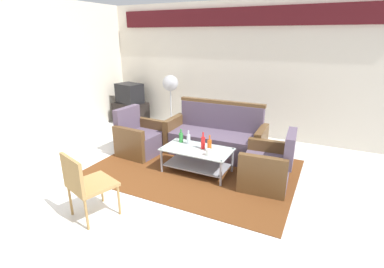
{
  "coord_description": "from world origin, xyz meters",
  "views": [
    {
      "loc": [
        1.84,
        -3.0,
        2.12
      ],
      "look_at": [
        -0.04,
        0.79,
        0.65
      ],
      "focal_mm": 26.68,
      "sensor_mm": 36.0,
      "label": 1
    }
  ],
  "objects_px": {
    "coffee_table": "(197,157)",
    "television": "(130,93)",
    "armchair_left": "(140,139)",
    "bottle_clear": "(189,139)",
    "wicker_chair": "(85,182)",
    "bottle_green": "(181,137)",
    "tv_stand": "(131,113)",
    "pedestal_fan": "(170,86)",
    "armchair_right": "(268,168)",
    "bottle_orange": "(209,145)",
    "bottle_red": "(203,143)",
    "couch": "(216,138)",
    "cup": "(209,152)"
  },
  "relations": [
    {
      "from": "bottle_red",
      "to": "wicker_chair",
      "type": "bearing_deg",
      "value": -112.9
    },
    {
      "from": "armchair_right",
      "to": "cup",
      "type": "height_order",
      "value": "armchair_right"
    },
    {
      "from": "armchair_left",
      "to": "cup",
      "type": "xyz_separation_m",
      "value": [
        1.57,
        -0.4,
        0.17
      ]
    },
    {
      "from": "couch",
      "to": "coffee_table",
      "type": "relative_size",
      "value": 1.66
    },
    {
      "from": "couch",
      "to": "television",
      "type": "distance_m",
      "value": 2.85
    },
    {
      "from": "couch",
      "to": "bottle_green",
      "type": "height_order",
      "value": "couch"
    },
    {
      "from": "tv_stand",
      "to": "television",
      "type": "bearing_deg",
      "value": 77.39
    },
    {
      "from": "couch",
      "to": "pedestal_fan",
      "type": "relative_size",
      "value": 1.44
    },
    {
      "from": "armchair_left",
      "to": "television",
      "type": "bearing_deg",
      "value": -133.79
    },
    {
      "from": "bottle_red",
      "to": "tv_stand",
      "type": "bearing_deg",
      "value": 148.31
    },
    {
      "from": "armchair_left",
      "to": "bottle_green",
      "type": "relative_size",
      "value": 3.75
    },
    {
      "from": "bottle_clear",
      "to": "wicker_chair",
      "type": "relative_size",
      "value": 0.28
    },
    {
      "from": "armchair_left",
      "to": "bottle_clear",
      "type": "distance_m",
      "value": 1.1
    },
    {
      "from": "tv_stand",
      "to": "armchair_left",
      "type": "bearing_deg",
      "value": -47.66
    },
    {
      "from": "armchair_right",
      "to": "tv_stand",
      "type": "xyz_separation_m",
      "value": [
        -3.79,
        1.68,
        -0.03
      ]
    },
    {
      "from": "bottle_green",
      "to": "pedestal_fan",
      "type": "bearing_deg",
      "value": 125.2
    },
    {
      "from": "bottle_red",
      "to": "bottle_orange",
      "type": "bearing_deg",
      "value": -18.46
    },
    {
      "from": "couch",
      "to": "wicker_chair",
      "type": "distance_m",
      "value": 2.62
    },
    {
      "from": "cup",
      "to": "pedestal_fan",
      "type": "xyz_separation_m",
      "value": [
        -1.8,
        1.96,
        0.55
      ]
    },
    {
      "from": "armchair_left",
      "to": "cup",
      "type": "bearing_deg",
      "value": 79.71
    },
    {
      "from": "armchair_left",
      "to": "wicker_chair",
      "type": "relative_size",
      "value": 1.01
    },
    {
      "from": "bottle_orange",
      "to": "couch",
      "type": "bearing_deg",
      "value": 105.14
    },
    {
      "from": "bottle_green",
      "to": "cup",
      "type": "distance_m",
      "value": 0.72
    },
    {
      "from": "bottle_green",
      "to": "pedestal_fan",
      "type": "distance_m",
      "value": 2.08
    },
    {
      "from": "bottle_red",
      "to": "cup",
      "type": "bearing_deg",
      "value": -47.96
    },
    {
      "from": "couch",
      "to": "bottle_clear",
      "type": "relative_size",
      "value": 7.84
    },
    {
      "from": "tv_stand",
      "to": "bottle_red",
      "type": "bearing_deg",
      "value": -31.69
    },
    {
      "from": "pedestal_fan",
      "to": "bottle_clear",
      "type": "bearing_deg",
      "value": -51.77
    },
    {
      "from": "wicker_chair",
      "to": "bottle_green",
      "type": "bearing_deg",
      "value": 99.13
    },
    {
      "from": "armchair_left",
      "to": "bottle_clear",
      "type": "bearing_deg",
      "value": 88.5
    },
    {
      "from": "bottle_clear",
      "to": "tv_stand",
      "type": "relative_size",
      "value": 0.29
    },
    {
      "from": "bottle_orange",
      "to": "tv_stand",
      "type": "bearing_deg",
      "value": 148.84
    },
    {
      "from": "couch",
      "to": "wicker_chair",
      "type": "bearing_deg",
      "value": 74.06
    },
    {
      "from": "armchair_left",
      "to": "pedestal_fan",
      "type": "xyz_separation_m",
      "value": [
        -0.24,
        1.57,
        0.73
      ]
    },
    {
      "from": "cup",
      "to": "bottle_clear",
      "type": "bearing_deg",
      "value": 148.95
    },
    {
      "from": "couch",
      "to": "bottle_red",
      "type": "xyz_separation_m",
      "value": [
        0.1,
        -0.79,
        0.2
      ]
    },
    {
      "from": "bottle_orange",
      "to": "wicker_chair",
      "type": "relative_size",
      "value": 0.31
    },
    {
      "from": "bottle_red",
      "to": "cup",
      "type": "xyz_separation_m",
      "value": [
        0.19,
        -0.21,
        -0.05
      ]
    },
    {
      "from": "coffee_table",
      "to": "cup",
      "type": "height_order",
      "value": "cup"
    },
    {
      "from": "armchair_left",
      "to": "bottle_green",
      "type": "height_order",
      "value": "armchair_left"
    },
    {
      "from": "bottle_clear",
      "to": "pedestal_fan",
      "type": "distance_m",
      "value": 2.19
    },
    {
      "from": "television",
      "to": "cup",
      "type": "bearing_deg",
      "value": 159.6
    },
    {
      "from": "pedestal_fan",
      "to": "armchair_right",
      "type": "bearing_deg",
      "value": -33.15
    },
    {
      "from": "armchair_left",
      "to": "television",
      "type": "xyz_separation_m",
      "value": [
        -1.38,
        1.52,
        0.47
      ]
    },
    {
      "from": "couch",
      "to": "bottle_red",
      "type": "bearing_deg",
      "value": 95.16
    },
    {
      "from": "bottle_green",
      "to": "wicker_chair",
      "type": "bearing_deg",
      "value": -98.62
    },
    {
      "from": "television",
      "to": "pedestal_fan",
      "type": "relative_size",
      "value": 0.54
    },
    {
      "from": "pedestal_fan",
      "to": "cup",
      "type": "bearing_deg",
      "value": -47.42
    },
    {
      "from": "bottle_green",
      "to": "bottle_clear",
      "type": "distance_m",
      "value": 0.16
    },
    {
      "from": "coffee_table",
      "to": "television",
      "type": "bearing_deg",
      "value": 146.78
    }
  ]
}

